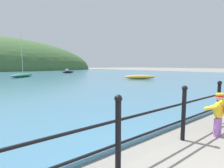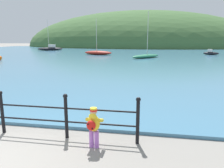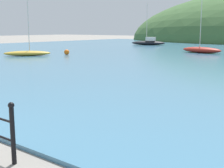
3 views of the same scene
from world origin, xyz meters
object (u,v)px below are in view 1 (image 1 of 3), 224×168
(child_in_coat, at_px, (220,111))
(boat_white_sailboat, at_px, (68,72))
(boat_nearest_quay, at_px, (139,77))
(boat_green_fishing, at_px, (22,75))

(child_in_coat, bearing_deg, boat_white_sailboat, 71.58)
(boat_nearest_quay, height_order, boat_green_fishing, boat_green_fishing)
(boat_white_sailboat, xyz_separation_m, boat_nearest_quay, (-0.06, -19.13, -0.04))
(child_in_coat, relative_size, boat_white_sailboat, 0.43)
(boat_nearest_quay, distance_m, boat_green_fishing, 15.34)
(child_in_coat, relative_size, boat_green_fishing, 0.17)
(boat_white_sailboat, relative_size, boat_green_fishing, 0.40)
(child_in_coat, distance_m, boat_nearest_quay, 15.72)
(boat_white_sailboat, distance_m, boat_green_fishing, 12.05)
(child_in_coat, height_order, boat_green_fishing, boat_green_fishing)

